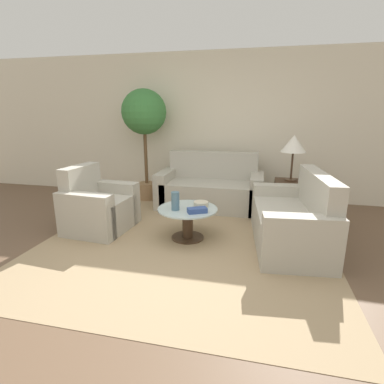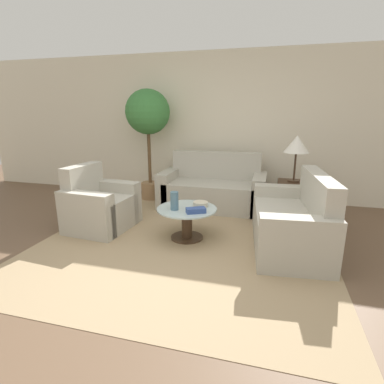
{
  "view_description": "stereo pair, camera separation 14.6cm",
  "coord_description": "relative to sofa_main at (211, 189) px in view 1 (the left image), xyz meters",
  "views": [
    {
      "loc": [
        0.89,
        -2.62,
        1.58
      ],
      "look_at": [
        0.04,
        1.1,
        0.55
      ],
      "focal_mm": 28.0,
      "sensor_mm": 36.0,
      "label": 1
    },
    {
      "loc": [
        1.03,
        -2.58,
        1.58
      ],
      "look_at": [
        0.04,
        1.1,
        0.55
      ],
      "focal_mm": 28.0,
      "sensor_mm": 36.0,
      "label": 2
    }
  ],
  "objects": [
    {
      "name": "vase",
      "position": [
        -0.19,
        -1.5,
        0.22
      ],
      "size": [
        0.1,
        0.1,
        0.23
      ],
      "color": "slate",
      "rests_on": "coffee_table"
    },
    {
      "name": "sofa_main",
      "position": [
        0.0,
        0.0,
        0.0
      ],
      "size": [
        1.73,
        0.82,
        0.91
      ],
      "color": "#B2AD9E",
      "rests_on": "ground_plane"
    },
    {
      "name": "potted_plant",
      "position": [
        -1.22,
        0.18,
        1.17
      ],
      "size": [
        0.78,
        0.78,
        1.96
      ],
      "color": "#93704C",
      "rests_on": "ground_plane"
    },
    {
      "name": "book_stack",
      "position": [
        0.09,
        -1.54,
        0.14
      ],
      "size": [
        0.26,
        0.21,
        0.06
      ],
      "rotation": [
        0.0,
        0.0,
        0.48
      ],
      "color": "#334C8C",
      "rests_on": "coffee_table"
    },
    {
      "name": "rug",
      "position": [
        -0.06,
        -1.4,
        -0.29
      ],
      "size": [
        3.47,
        3.65,
        0.01
      ],
      "color": "tan",
      "rests_on": "ground_plane"
    },
    {
      "name": "ground_plane",
      "position": [
        -0.11,
        -2.25,
        -0.3
      ],
      "size": [
        14.0,
        14.0,
        0.0
      ],
      "primitive_type": "plane",
      "color": "brown"
    },
    {
      "name": "bowl",
      "position": [
        0.08,
        -1.28,
        0.14
      ],
      "size": [
        0.19,
        0.19,
        0.06
      ],
      "color": "beige",
      "rests_on": "coffee_table"
    },
    {
      "name": "table_lamp",
      "position": [
        1.27,
        -0.12,
        0.8
      ],
      "size": [
        0.37,
        0.37,
        0.7
      ],
      "color": "#422D1E",
      "rests_on": "side_table"
    },
    {
      "name": "wall_back",
      "position": [
        -0.11,
        0.66,
        1.0
      ],
      "size": [
        10.0,
        0.06,
        2.6
      ],
      "color": "beige",
      "rests_on": "ground_plane"
    },
    {
      "name": "loveseat",
      "position": [
        1.24,
        -1.3,
        -0.0
      ],
      "size": [
        0.92,
        1.56,
        0.89
      ],
      "rotation": [
        0.0,
        0.0,
        -1.47
      ],
      "color": "#B2AD9E",
      "rests_on": "ground_plane"
    },
    {
      "name": "side_table",
      "position": [
        1.27,
        -0.12,
        -0.03
      ],
      "size": [
        0.46,
        0.46,
        0.54
      ],
      "color": "#422D1E",
      "rests_on": "ground_plane"
    },
    {
      "name": "armchair",
      "position": [
        -1.35,
        -1.35,
        -0.0
      ],
      "size": [
        0.82,
        0.93,
        0.87
      ],
      "rotation": [
        0.0,
        0.0,
        1.49
      ],
      "color": "#B2AD9E",
      "rests_on": "ground_plane"
    },
    {
      "name": "coffee_table",
      "position": [
        -0.06,
        -1.4,
        -0.03
      ],
      "size": [
        0.75,
        0.75,
        0.41
      ],
      "color": "#422D1E",
      "rests_on": "ground_plane"
    }
  ]
}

